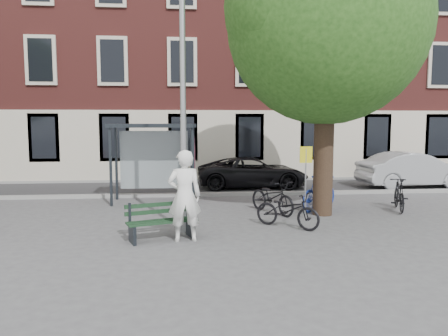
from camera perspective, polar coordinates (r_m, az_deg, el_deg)
ground at (r=10.97m, az=-5.21°, el=-8.13°), size 90.00×90.00×0.00m
road at (r=17.84m, az=-5.31°, el=-2.61°), size 40.00×4.00×0.01m
curb_near at (r=15.86m, az=-5.29°, el=-3.50°), size 40.00×0.25×0.12m
curb_far at (r=19.81m, az=-5.33°, el=-1.59°), size 40.00×0.25×0.12m
building_row at (r=24.03m, az=-5.52°, el=16.37°), size 30.00×8.00×14.00m
lamppost at (r=10.64m, az=-5.35°, el=6.57°), size 0.28×0.35×6.11m
tree_right at (r=13.02m, az=13.51°, el=18.91°), size 5.76×5.60×8.20m
bus_shelter at (r=14.77m, az=-7.72°, el=3.03°), size 2.85×1.45×2.62m
painter at (r=9.82m, az=-5.18°, el=-3.64°), size 0.79×0.55×2.07m
bench at (r=10.15m, az=-8.16°, el=-7.14°), size 1.67×0.99×0.82m
bike_a at (r=11.22m, az=8.28°, el=-5.43°), size 1.74×1.60×0.92m
bike_b at (r=13.57m, az=12.34°, el=-3.15°), size 1.71×1.58×1.09m
bike_c at (r=12.89m, az=6.34°, el=-3.78°), size 1.45×1.96×0.98m
bike_d at (r=14.25m, az=21.91°, el=-3.24°), size 0.95×1.70×0.98m
car_dark at (r=17.92m, az=3.76°, el=-0.56°), size 4.55×2.17×1.25m
car_silver at (r=19.46m, az=23.43°, el=-0.22°), size 4.52×1.88×1.45m
notice_sign at (r=12.29m, az=10.63°, el=0.30°), size 0.35×0.04×2.01m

